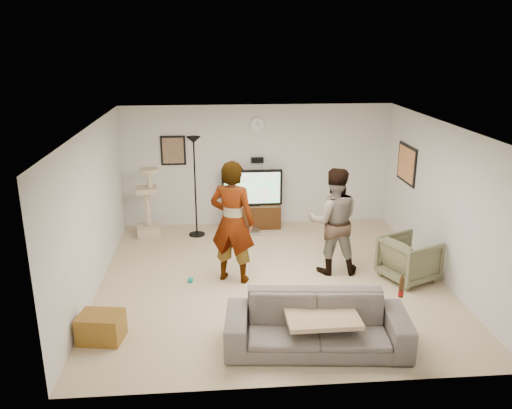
{
  "coord_description": "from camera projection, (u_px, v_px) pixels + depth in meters",
  "views": [
    {
      "loc": [
        -0.9,
        -7.65,
        3.74
      ],
      "look_at": [
        -0.24,
        0.2,
        1.22
      ],
      "focal_mm": 36.39,
      "sensor_mm": 36.0,
      "label": 1
    }
  ],
  "objects": [
    {
      "name": "floor_lamp",
      "position": [
        195.0,
        187.0,
        10.09
      ],
      "size": [
        0.32,
        0.32,
        1.98
      ],
      "primitive_type": "cylinder",
      "color": "black",
      "rests_on": "floor"
    },
    {
      "name": "toy_ball",
      "position": [
        190.0,
        280.0,
        8.34
      ],
      "size": [
        0.09,
        0.09,
        0.09
      ],
      "primitive_type": "sphere",
      "color": "#079E8D",
      "rests_on": "floor"
    },
    {
      "name": "armchair",
      "position": [
        409.0,
        259.0,
        8.36
      ],
      "size": [
        1.03,
        1.02,
        0.72
      ],
      "primitive_type": "imported",
      "rotation": [
        0.0,
        0.0,
        1.99
      ],
      "color": "#5C5E43",
      "rests_on": "floor"
    },
    {
      "name": "wall_back",
      "position": [
        257.0,
        166.0,
        10.7
      ],
      "size": [
        5.5,
        0.04,
        2.5
      ],
      "primitive_type": "cube",
      "color": "white",
      "rests_on": "floor"
    },
    {
      "name": "picture_back",
      "position": [
        173.0,
        151.0,
        10.44
      ],
      "size": [
        0.42,
        0.03,
        0.52
      ],
      "primitive_type": "cube",
      "color": "brown",
      "rests_on": "wall_back"
    },
    {
      "name": "ceiling",
      "position": [
        273.0,
        126.0,
        7.71
      ],
      "size": [
        5.5,
        5.5,
        0.02
      ],
      "primitive_type": "cube",
      "color": "silver",
      "rests_on": "wall_back"
    },
    {
      "name": "floor",
      "position": [
        271.0,
        280.0,
        8.48
      ],
      "size": [
        5.5,
        5.5,
        0.02
      ],
      "primitive_type": "cube",
      "color": "#C9B38C",
      "rests_on": "ground"
    },
    {
      "name": "throw_blanket",
      "position": [
        321.0,
        316.0,
        6.47
      ],
      "size": [
        0.91,
        0.71,
        0.06
      ],
      "primitive_type": "cube",
      "rotation": [
        0.0,
        0.0,
        0.01
      ],
      "color": "#D7AD86",
      "rests_on": "sofa"
    },
    {
      "name": "beer_bottle",
      "position": [
        401.0,
        288.0,
        6.44
      ],
      "size": [
        0.06,
        0.06,
        0.25
      ],
      "primitive_type": "cylinder",
      "color": "#40250E",
      "rests_on": "sofa"
    },
    {
      "name": "sofa",
      "position": [
        317.0,
        324.0,
        6.5
      ],
      "size": [
        2.36,
        1.11,
        0.67
      ],
      "primitive_type": "imported",
      "rotation": [
        0.0,
        0.0,
        -0.1
      ],
      "color": "#615955",
      "rests_on": "floor"
    },
    {
      "name": "wall_speaker",
      "position": [
        257.0,
        160.0,
        10.61
      ],
      "size": [
        0.25,
        0.1,
        0.1
      ],
      "primitive_type": "cube",
      "color": "black",
      "rests_on": "wall_back"
    },
    {
      "name": "wall_left",
      "position": [
        92.0,
        211.0,
        7.87
      ],
      "size": [
        0.04,
        5.5,
        2.5
      ],
      "primitive_type": "cube",
      "color": "white",
      "rests_on": "floor"
    },
    {
      "name": "side_table",
      "position": [
        101.0,
        327.0,
        6.71
      ],
      "size": [
        0.61,
        0.5,
        0.37
      ],
      "primitive_type": "cube",
      "rotation": [
        0.0,
        0.0,
        -0.16
      ],
      "color": "brown",
      "rests_on": "floor"
    },
    {
      "name": "tv_stand",
      "position": [
        252.0,
        216.0,
        10.77
      ],
      "size": [
        1.16,
        0.45,
        0.48
      ],
      "primitive_type": "cube",
      "color": "#351C0C",
      "rests_on": "floor"
    },
    {
      "name": "person_left",
      "position": [
        232.0,
        222.0,
        8.16
      ],
      "size": [
        0.85,
        0.71,
        1.99
      ],
      "primitive_type": "imported",
      "rotation": [
        0.0,
        0.0,
        2.77
      ],
      "color": "#9E9DA8",
      "rests_on": "floor"
    },
    {
      "name": "tv_screen",
      "position": [
        252.0,
        188.0,
        10.54
      ],
      "size": [
        1.14,
        0.01,
        0.65
      ],
      "primitive_type": "cube",
      "color": "#46E85B",
      "rests_on": "tv"
    },
    {
      "name": "tv",
      "position": [
        252.0,
        188.0,
        10.58
      ],
      "size": [
        1.24,
        0.08,
        0.74
      ],
      "primitive_type": "cube",
      "color": "black",
      "rests_on": "tv_stand"
    },
    {
      "name": "console_box",
      "position": [
        249.0,
        232.0,
        10.45
      ],
      "size": [
        0.4,
        0.3,
        0.07
      ],
      "primitive_type": "cube",
      "color": "#B5B5B8",
      "rests_on": "floor"
    },
    {
      "name": "cat_tree",
      "position": [
        147.0,
        202.0,
        10.15
      ],
      "size": [
        0.5,
        0.5,
        1.4
      ],
      "primitive_type": "cube",
      "rotation": [
        0.0,
        0.0,
        0.14
      ],
      "color": "#C3B295",
      "rests_on": "floor"
    },
    {
      "name": "wall_clock",
      "position": [
        257.0,
        125.0,
        10.42
      ],
      "size": [
        0.26,
        0.04,
        0.26
      ],
      "primitive_type": "cylinder",
      "rotation": [
        1.57,
        0.0,
        0.0
      ],
      "color": "silver",
      "rests_on": "wall_back"
    },
    {
      "name": "picture_right",
      "position": [
        407.0,
        164.0,
        9.75
      ],
      "size": [
        0.03,
        0.78,
        0.62
      ],
      "primitive_type": "cube",
      "color": "#D2844E",
      "rests_on": "wall_right"
    },
    {
      "name": "wall_right",
      "position": [
        442.0,
        202.0,
        8.31
      ],
      "size": [
        0.04,
        5.5,
        2.5
      ],
      "primitive_type": "cube",
      "color": "white",
      "rests_on": "floor"
    },
    {
      "name": "person_right",
      "position": [
        333.0,
        221.0,
        8.5
      ],
      "size": [
        0.92,
        0.74,
        1.79
      ],
      "primitive_type": "imported",
      "rotation": [
        0.0,
        0.0,
        3.07
      ],
      "color": "teal",
      "rests_on": "floor"
    },
    {
      "name": "wall_front",
      "position": [
        302.0,
        286.0,
        5.48
      ],
      "size": [
        5.5,
        0.04,
        2.5
      ],
      "primitive_type": "cube",
      "color": "white",
      "rests_on": "floor"
    }
  ]
}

